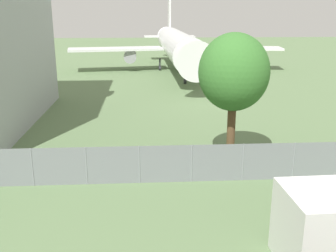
# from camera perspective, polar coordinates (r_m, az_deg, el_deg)

# --- Properties ---
(perimeter_fence) EXTENTS (56.07, 0.07, 1.91)m
(perimeter_fence) POSITION_cam_1_polar(r_m,az_deg,el_deg) (19.14, -4.17, -5.62)
(perimeter_fence) COLOR gray
(perimeter_fence) RESTS_ON ground
(airplane) EXTENTS (30.17, 37.46, 11.27)m
(airplane) POSITION_cam_1_polar(r_m,az_deg,el_deg) (55.01, 1.30, 11.62)
(airplane) COLOR white
(airplane) RESTS_ON ground
(tree_behind_benches) EXTENTS (3.74, 3.74, 7.08)m
(tree_behind_benches) POSITION_cam_1_polar(r_m,az_deg,el_deg) (21.05, 9.52, 7.61)
(tree_behind_benches) COLOR brown
(tree_behind_benches) RESTS_ON ground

